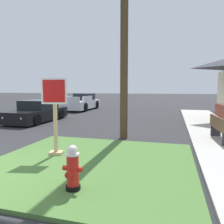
{
  "coord_description": "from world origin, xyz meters",
  "views": [
    {
      "loc": [
        4.22,
        -3.29,
        1.93
      ],
      "look_at": [
        1.96,
        4.83,
        1.03
      ],
      "focal_mm": 35.19,
      "sensor_mm": 36.0,
      "label": 1
    }
  ],
  "objects_px": {
    "fire_hydrant": "(73,169)",
    "street_bench": "(220,127)",
    "pickup_truck_white": "(82,103)",
    "stop_sign": "(55,118)",
    "parked_sedan_black": "(37,112)",
    "manhole_cover": "(68,139)"
  },
  "relations": [
    {
      "from": "fire_hydrant",
      "to": "street_bench",
      "type": "height_order",
      "value": "street_bench"
    },
    {
      "from": "pickup_truck_white",
      "to": "fire_hydrant",
      "type": "bearing_deg",
      "value": -67.25
    },
    {
      "from": "stop_sign",
      "to": "parked_sedan_black",
      "type": "height_order",
      "value": "stop_sign"
    },
    {
      "from": "manhole_cover",
      "to": "pickup_truck_white",
      "type": "distance_m",
      "value": 11.71
    },
    {
      "from": "fire_hydrant",
      "to": "parked_sedan_black",
      "type": "height_order",
      "value": "parked_sedan_black"
    },
    {
      "from": "fire_hydrant",
      "to": "pickup_truck_white",
      "type": "bearing_deg",
      "value": 112.75
    },
    {
      "from": "manhole_cover",
      "to": "pickup_truck_white",
      "type": "relative_size",
      "value": 0.14
    },
    {
      "from": "parked_sedan_black",
      "to": "fire_hydrant",
      "type": "bearing_deg",
      "value": -52.12
    },
    {
      "from": "parked_sedan_black",
      "to": "street_bench",
      "type": "distance_m",
      "value": 9.7
    },
    {
      "from": "pickup_truck_white",
      "to": "street_bench",
      "type": "bearing_deg",
      "value": -46.72
    },
    {
      "from": "manhole_cover",
      "to": "stop_sign",
      "type": "bearing_deg",
      "value": -71.16
    },
    {
      "from": "manhole_cover",
      "to": "pickup_truck_white",
      "type": "bearing_deg",
      "value": 110.66
    },
    {
      "from": "stop_sign",
      "to": "parked_sedan_black",
      "type": "xyz_separation_m",
      "value": [
        -4.52,
        5.77,
        -0.57
      ]
    },
    {
      "from": "manhole_cover",
      "to": "pickup_truck_white",
      "type": "xyz_separation_m",
      "value": [
        -4.13,
        10.95,
        0.61
      ]
    },
    {
      "from": "stop_sign",
      "to": "parked_sedan_black",
      "type": "relative_size",
      "value": 0.5
    },
    {
      "from": "street_bench",
      "to": "stop_sign",
      "type": "bearing_deg",
      "value": -148.56
    },
    {
      "from": "fire_hydrant",
      "to": "pickup_truck_white",
      "type": "height_order",
      "value": "pickup_truck_white"
    },
    {
      "from": "manhole_cover",
      "to": "street_bench",
      "type": "distance_m",
      "value": 5.56
    },
    {
      "from": "stop_sign",
      "to": "pickup_truck_white",
      "type": "relative_size",
      "value": 0.42
    },
    {
      "from": "fire_hydrant",
      "to": "stop_sign",
      "type": "height_order",
      "value": "stop_sign"
    },
    {
      "from": "manhole_cover",
      "to": "pickup_truck_white",
      "type": "height_order",
      "value": "pickup_truck_white"
    },
    {
      "from": "parked_sedan_black",
      "to": "pickup_truck_white",
      "type": "bearing_deg",
      "value": 92.64
    }
  ]
}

